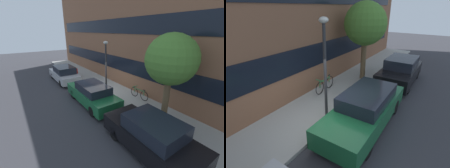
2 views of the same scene
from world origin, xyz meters
TOP-DOWN VIEW (x-y plane):
  - ground_plane at (0.00, 0.00)m, footprint 56.00×56.00m
  - sidewalk_strip at (0.00, 1.22)m, footprint 28.00×2.44m
  - parked_car_green at (0.94, -1.05)m, footprint 4.56×1.63m
  - parked_car_black at (5.82, -1.05)m, footprint 4.07×1.73m
  - bicycle at (2.27, 1.81)m, footprint 1.57×0.44m
  - street_tree at (4.92, 0.94)m, footprint 2.33×2.33m
  - lamp_post at (0.41, 0.36)m, footprint 0.32×0.32m

SIDE VIEW (x-z plane):
  - ground_plane at x=0.00m, z-range 0.00..0.00m
  - sidewalk_strip at x=0.00m, z-range 0.00..0.13m
  - bicycle at x=2.27m, z-range 0.13..0.89m
  - parked_car_green at x=0.94m, z-range 0.00..1.39m
  - parked_car_black at x=5.82m, z-range -0.01..1.46m
  - lamp_post at x=0.41m, z-range 0.63..4.37m
  - street_tree at x=4.92m, z-range 1.10..5.44m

